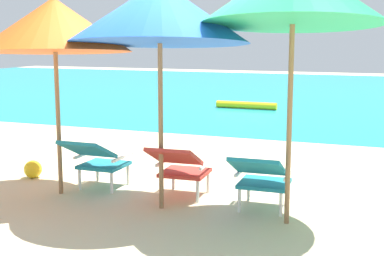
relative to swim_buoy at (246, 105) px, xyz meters
name	(u,v)px	position (x,y,z in m)	size (l,w,h in m)	color
ground_plane	(260,139)	(1.38, -4.05, -0.10)	(40.00, 40.00, 0.00)	beige
ocean_band	(326,93)	(1.38, 4.94, -0.09)	(40.00, 18.00, 0.01)	teal
swim_buoy	(246,105)	(0.00, 0.00, 0.00)	(0.18, 0.18, 1.60)	yellow
lounge_chair_left	(96,158)	(0.36, -8.04, 0.31)	(0.55, 0.88, 0.68)	teal
lounge_chair_center	(180,166)	(1.44, -8.03, 0.31)	(0.59, 0.90, 0.68)	red
lounge_chair_right	(261,176)	(2.41, -8.16, 0.31)	(0.57, 0.89, 0.68)	teal
beach_umbrella_left	(54,25)	(0.02, -8.29, 1.88)	(2.41, 2.43, 2.34)	olive
beach_umbrella_center	(160,12)	(1.36, -8.37, 1.99)	(2.30, 2.33, 2.47)	olive
beach_ball	(33,169)	(-0.75, -7.81, 0.02)	(0.24, 0.24, 0.24)	yellow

